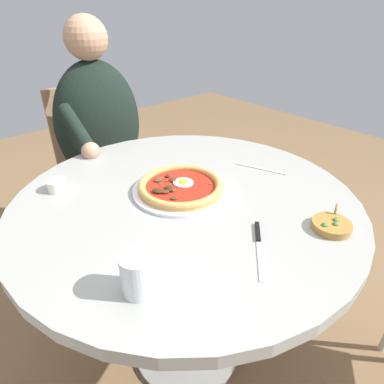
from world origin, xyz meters
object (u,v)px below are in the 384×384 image
at_px(steak_knife, 258,240).
at_px(cafe_chair_diner, 95,156).
at_px(pizza_on_plate, 180,187).
at_px(water_glass, 138,276).
at_px(fork_utensil, 260,169).
at_px(diner_person, 104,162).
at_px(dining_table, 186,230).
at_px(ramekin_capers, 57,185).
at_px(olive_pan, 332,225).

relative_size(steak_knife, cafe_chair_diner, 0.19).
xyz_separation_m(pizza_on_plate, water_glass, (-0.32, -0.26, 0.02)).
bearing_deg(water_glass, fork_utensil, 17.14).
relative_size(diner_person, cafe_chair_diner, 1.38).
xyz_separation_m(dining_table, water_glass, (-0.31, -0.22, 0.16)).
height_order(water_glass, ramekin_capers, water_glass).
height_order(fork_utensil, cafe_chair_diner, cafe_chair_diner).
xyz_separation_m(ramekin_capers, diner_person, (0.37, 0.46, -0.20)).
bearing_deg(pizza_on_plate, fork_utensil, -11.50).
xyz_separation_m(ramekin_capers, fork_utensil, (0.60, -0.32, -0.02)).
distance_m(ramekin_capers, fork_utensil, 0.68).
xyz_separation_m(steak_knife, olive_pan, (0.18, -0.09, 0.01)).
distance_m(pizza_on_plate, steak_knife, 0.32).
height_order(olive_pan, cafe_chair_diner, cafe_chair_diner).
relative_size(olive_pan, fork_utensil, 0.70).
distance_m(steak_knife, fork_utensil, 0.41).
relative_size(ramekin_capers, cafe_chair_diner, 0.07).
bearing_deg(ramekin_capers, water_glass, -93.61).
height_order(pizza_on_plate, steak_knife, pizza_on_plate).
height_order(ramekin_capers, olive_pan, olive_pan).
height_order(water_glass, steak_knife, water_glass).
bearing_deg(pizza_on_plate, water_glass, -140.99).
distance_m(water_glass, olive_pan, 0.52).
bearing_deg(olive_pan, diner_person, 94.57).
distance_m(pizza_on_plate, olive_pan, 0.44).
bearing_deg(pizza_on_plate, dining_table, -105.38).
xyz_separation_m(olive_pan, fork_utensil, (0.13, 0.34, -0.01)).
distance_m(water_glass, ramekin_capers, 0.51).
distance_m(steak_knife, ramekin_capers, 0.64).
bearing_deg(water_glass, dining_table, 35.71).
bearing_deg(olive_pan, ramekin_capers, 124.93).
bearing_deg(dining_table, ramekin_capers, 133.26).
xyz_separation_m(water_glass, cafe_chair_diner, (0.43, 1.11, -0.24)).
distance_m(ramekin_capers, olive_pan, 0.81).
distance_m(ramekin_capers, cafe_chair_diner, 0.75).
distance_m(dining_table, diner_person, 0.76).
bearing_deg(cafe_chair_diner, dining_table, -97.53).
distance_m(dining_table, olive_pan, 0.43).
height_order(water_glass, cafe_chair_diner, cafe_chair_diner).
bearing_deg(dining_table, fork_utensil, -4.85).
height_order(pizza_on_plate, ramekin_capers, ramekin_capers).
height_order(water_glass, diner_person, diner_person).
bearing_deg(water_glass, pizza_on_plate, 39.01).
bearing_deg(steak_knife, dining_table, 90.42).
height_order(ramekin_capers, fork_utensil, ramekin_capers).
bearing_deg(diner_person, cafe_chair_diner, 81.79).
distance_m(pizza_on_plate, ramekin_capers, 0.38).
xyz_separation_m(water_glass, olive_pan, (0.49, -0.15, -0.03)).
bearing_deg(ramekin_capers, pizza_on_plate, -41.96).
height_order(dining_table, water_glass, water_glass).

